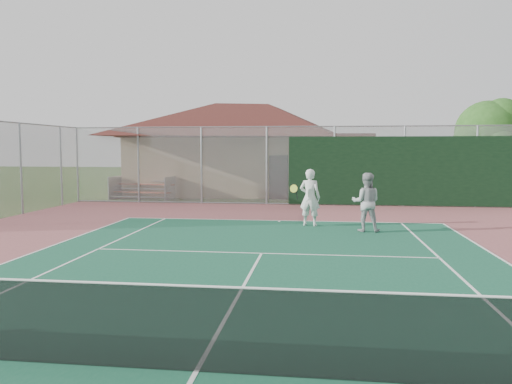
# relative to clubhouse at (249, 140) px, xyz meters

# --- Properties ---
(ground) EXTENTS (120.00, 120.00, 0.00)m
(ground) POSITION_rel_clubhouse_xyz_m (2.74, -23.61, -3.01)
(ground) COLOR #294B19
(ground) RESTS_ON ground
(court_surface) EXTENTS (20.00, 34.00, 0.02)m
(court_surface) POSITION_rel_clubhouse_xyz_m (2.74, -23.61, -3.00)
(court_surface) COLOR #9F5757
(court_surface) RESTS_ON ground
(tennis_net) EXTENTS (11.85, 0.08, 1.10)m
(tennis_net) POSITION_rel_clubhouse_xyz_m (2.74, -23.61, -2.50)
(tennis_net) COLOR gray
(tennis_net) RESTS_ON ground
(back_fence) EXTENTS (20.08, 0.11, 3.53)m
(back_fence) POSITION_rel_clubhouse_xyz_m (4.85, -6.63, -1.35)
(back_fence) COLOR gray
(back_fence) RESTS_ON ground
(side_fence_left) EXTENTS (0.08, 9.00, 3.50)m
(side_fence_left) POSITION_rel_clubhouse_xyz_m (-7.26, -11.11, -1.26)
(side_fence_left) COLOR gray
(side_fence_left) RESTS_ON ground
(clubhouse) EXTENTS (14.38, 10.15, 5.94)m
(clubhouse) POSITION_rel_clubhouse_xyz_m (0.00, 0.00, 0.00)
(clubhouse) COLOR tan
(clubhouse) RESTS_ON ground
(bleachers) EXTENTS (3.17, 2.06, 1.13)m
(bleachers) POSITION_rel_clubhouse_xyz_m (-4.67, -4.70, -2.42)
(bleachers) COLOR #B14528
(bleachers) RESTS_ON ground
(tree) EXTENTS (3.50, 3.31, 4.88)m
(tree) POSITION_rel_clubhouse_xyz_m (12.07, -3.90, 0.19)
(tree) COLOR #362313
(tree) RESTS_ON ground
(player_white_front) EXTENTS (1.06, 0.70, 1.85)m
(player_white_front) POSITION_rel_clubhouse_xyz_m (3.79, -12.75, -2.08)
(player_white_front) COLOR silver
(player_white_front) RESTS_ON ground
(player_grey_back) EXTENTS (0.92, 0.74, 1.78)m
(player_grey_back) POSITION_rel_clubhouse_xyz_m (5.51, -13.63, -2.12)
(player_grey_back) COLOR #9EA1A3
(player_grey_back) RESTS_ON ground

